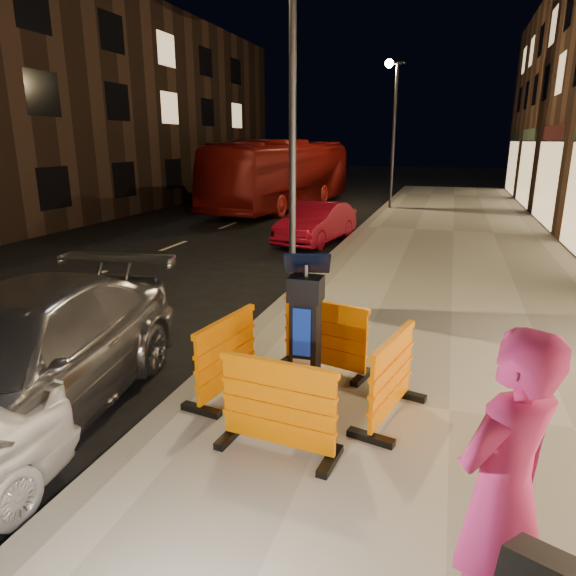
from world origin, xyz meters
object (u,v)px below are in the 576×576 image
(barrier_bldgside, at_px, (391,378))
(bus_doubledecker, at_px, (283,208))
(car_red, at_px, (316,242))
(barrier_front, at_px, (278,407))
(car_silver, at_px, (24,422))
(man, at_px, (502,493))
(barrier_kerbside, at_px, (227,356))
(barrier_back, at_px, (325,337))
(parking_kiosk, at_px, (305,335))

(barrier_bldgside, height_order, bus_doubledecker, bus_doubledecker)
(bus_doubledecker, bearing_deg, car_red, -58.69)
(barrier_front, xyz_separation_m, car_silver, (-2.96, -0.13, -0.62))
(barrier_front, bearing_deg, man, -31.94)
(barrier_kerbside, height_order, man, man)
(barrier_bldgside, bearing_deg, car_silver, 118.76)
(barrier_back, relative_size, barrier_kerbside, 1.00)
(man, bearing_deg, barrier_front, -85.05)
(parking_kiosk, xyz_separation_m, barrier_front, (0.00, -0.95, -0.37))
(parking_kiosk, bearing_deg, barrier_bldgside, 11.38)
(barrier_front, distance_m, car_red, 11.40)
(car_silver, height_order, car_red, car_silver)
(barrier_bldgside, relative_size, car_red, 0.32)
(bus_doubledecker, height_order, man, man)
(parking_kiosk, xyz_separation_m, barrier_bldgside, (0.95, 0.00, -0.37))
(parking_kiosk, bearing_deg, barrier_kerbside, -168.62)
(car_silver, bearing_deg, bus_doubledecker, 92.09)
(barrier_back, xyz_separation_m, car_silver, (-2.96, -2.03, -0.62))
(bus_doubledecker, bearing_deg, car_silver, -74.25)
(car_silver, distance_m, bus_doubledecker, 19.24)
(barrier_kerbside, relative_size, car_red, 0.32)
(barrier_kerbside, relative_size, bus_doubledecker, 0.11)
(parking_kiosk, height_order, car_silver, parking_kiosk)
(barrier_front, distance_m, car_silver, 3.03)
(man, bearing_deg, barrier_bldgside, -117.02)
(parking_kiosk, distance_m, car_red, 10.51)
(barrier_kerbside, xyz_separation_m, bus_doubledecker, (-5.11, 17.91, -0.62))
(barrier_back, bearing_deg, barrier_bldgside, -30.62)
(parking_kiosk, relative_size, bus_doubledecker, 0.15)
(car_red, relative_size, bus_doubledecker, 0.33)
(parking_kiosk, xyz_separation_m, man, (1.80, -2.37, 0.15))
(barrier_front, relative_size, car_silver, 0.24)
(parking_kiosk, bearing_deg, car_red, 115.05)
(barrier_kerbside, height_order, barrier_bldgside, same)
(barrier_back, height_order, car_red, barrier_back)
(barrier_back, bearing_deg, barrier_kerbside, -120.62)
(barrier_front, height_order, man, man)
(barrier_bldgside, distance_m, car_silver, 4.10)
(barrier_bldgside, distance_m, bus_doubledecker, 19.25)
(car_red, height_order, bus_doubledecker, bus_doubledecker)
(parking_kiosk, distance_m, barrier_bldgside, 1.02)
(man, bearing_deg, bus_doubledecker, -115.56)
(car_silver, distance_m, car_red, 11.25)
(barrier_front, relative_size, barrier_bldgside, 1.00)
(barrier_kerbside, height_order, car_silver, barrier_kerbside)
(barrier_bldgside, height_order, car_silver, barrier_bldgside)
(man, bearing_deg, barrier_back, -108.28)
(barrier_front, bearing_deg, barrier_back, 96.38)
(barrier_front, relative_size, barrier_back, 1.00)
(parking_kiosk, bearing_deg, barrier_back, 101.38)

